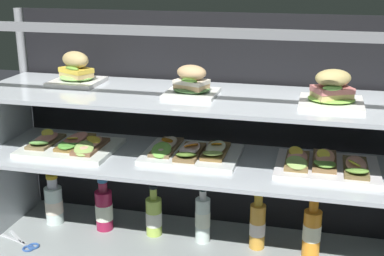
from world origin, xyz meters
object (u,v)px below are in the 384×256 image
Objects in this scene: plated_roll_sandwich_near_left_corner at (332,92)px; open_sandwich_tray_near_left_corner at (326,165)px; juice_bottle_front_fourth at (312,231)px; kitchen_scissors at (27,245)px; plated_roll_sandwich_far_right at (190,84)px; juice_bottle_front_middle at (154,216)px; juice_bottle_front_right_end at (257,225)px; juice_bottle_front_second at (104,209)px; open_sandwich_tray_mid_left at (191,152)px; juice_bottle_front_left_end at (203,219)px; plated_roll_sandwich_near_right_corner at (76,72)px; juice_bottle_back_center at (54,203)px; open_sandwich_tray_near_right_corner at (70,145)px.

open_sandwich_tray_near_left_corner is (0.00, 0.04, -0.26)m from plated_roll_sandwich_near_left_corner.
juice_bottle_front_fourth is 1.06m from kitchen_scissors.
plated_roll_sandwich_far_right reaches higher than kitchen_scissors.
plated_roll_sandwich_far_right is at bearing -177.38° from open_sandwich_tray_near_left_corner.
juice_bottle_front_right_end reaches higher than juice_bottle_front_middle.
juice_bottle_front_second is 0.80m from juice_bottle_front_fourth.
open_sandwich_tray_mid_left is 0.28m from juice_bottle_front_left_end.
juice_bottle_front_middle is at bearing 1.47° from juice_bottle_front_second.
plated_roll_sandwich_near_left_corner reaches higher than open_sandwich_tray_near_left_corner.
open_sandwich_tray_mid_left is at bearing -3.91° from plated_roll_sandwich_near_right_corner.
juice_bottle_front_left_end reaches higher than juice_bottle_back_center.
juice_bottle_front_middle is (-0.63, 0.08, -0.55)m from plated_roll_sandwich_near_left_corner.
plated_roll_sandwich_near_right_corner is at bearing 81.35° from open_sandwich_tray_near_right_corner.
open_sandwich_tray_near_right_corner is 0.45m from open_sandwich_tray_mid_left.
plated_roll_sandwich_near_right_corner is at bearing 177.24° from juice_bottle_front_second.
juice_bottle_front_left_end reaches higher than juice_bottle_front_middle.
open_sandwich_tray_near_right_corner is 1.65× the size of juice_bottle_front_middle.
juice_bottle_front_middle is (0.29, 0.00, -0.55)m from plated_roll_sandwich_near_right_corner.
open_sandwich_tray_near_right_corner reaches higher than kitchen_scissors.
plated_roll_sandwich_near_left_corner is 0.53m from juice_bottle_front_fourth.
plated_roll_sandwich_near_right_corner reaches higher than plated_roll_sandwich_near_left_corner.
juice_bottle_front_middle is at bearing 157.67° from plated_roll_sandwich_far_right.
juice_bottle_front_middle is (-0.16, 0.03, -0.29)m from open_sandwich_tray_mid_left.
juice_bottle_front_left_end is 0.94× the size of juice_bottle_front_fourth.
plated_roll_sandwich_near_left_corner is (0.46, -0.01, 0.00)m from plated_roll_sandwich_far_right.
juice_bottle_front_second is at bearing 34.45° from open_sandwich_tray_near_right_corner.
open_sandwich_tray_mid_left is at bearing -2.73° from juice_bottle_back_center.
juice_bottle_front_second is 1.09× the size of kitchen_scissors.
juice_bottle_back_center is 0.62m from juice_bottle_front_left_end.
juice_bottle_front_left_end is at bearing 7.18° from open_sandwich_tray_near_right_corner.
plated_roll_sandwich_far_right reaches higher than open_sandwich_tray_near_left_corner.
juice_bottle_front_fourth reaches higher than juice_bottle_front_right_end.
juice_bottle_front_middle is 0.60m from juice_bottle_front_fourth.
open_sandwich_tray_near_right_corner reaches higher than juice_bottle_back_center.
open_sandwich_tray_near_right_corner is 0.30m from juice_bottle_front_second.
plated_roll_sandwich_near_right_corner is 0.52× the size of open_sandwich_tray_near_right_corner.
open_sandwich_tray_near_right_corner is 0.92m from open_sandwich_tray_near_left_corner.
plated_roll_sandwich_near_left_corner reaches higher than kitchen_scissors.
kitchen_scissors is at bearing -173.61° from plated_roll_sandwich_near_left_corner.
kitchen_scissors is (-1.07, -0.16, -0.36)m from open_sandwich_tray_near_left_corner.
open_sandwich_tray_near_left_corner is at bearing -2.77° from plated_roll_sandwich_near_right_corner.
juice_bottle_front_right_end is (0.83, 0.00, 0.01)m from juice_bottle_back_center.
plated_roll_sandwich_near_right_corner is 0.79× the size of juice_bottle_front_left_end.
juice_bottle_front_right_end is (0.69, -0.00, -0.54)m from plated_roll_sandwich_near_right_corner.
open_sandwich_tray_near_left_corner is 1.43× the size of juice_bottle_front_fourth.
plated_roll_sandwich_near_left_corner reaches higher than juice_bottle_back_center.
open_sandwich_tray_near_right_corner is 1.00× the size of open_sandwich_tray_near_left_corner.
plated_roll_sandwich_near_right_corner is at bearing 52.73° from kitchen_scissors.
juice_bottle_front_left_end is at bearing -1.85° from juice_bottle_front_middle.
juice_bottle_front_second is 0.91× the size of juice_bottle_front_fourth.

